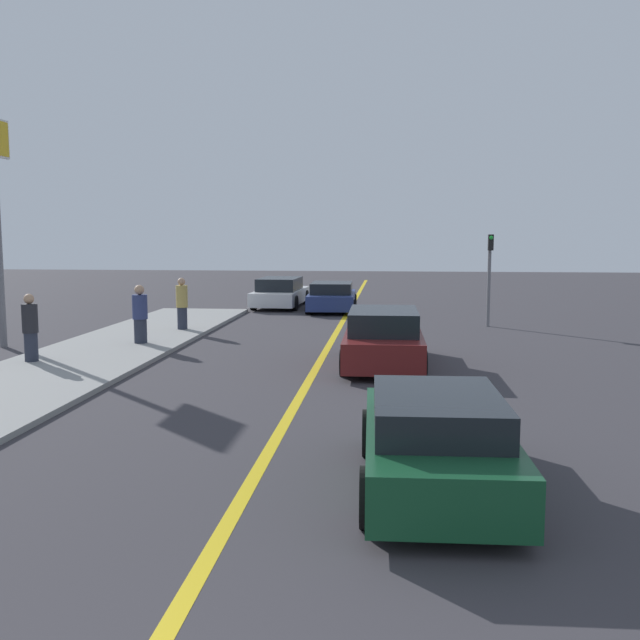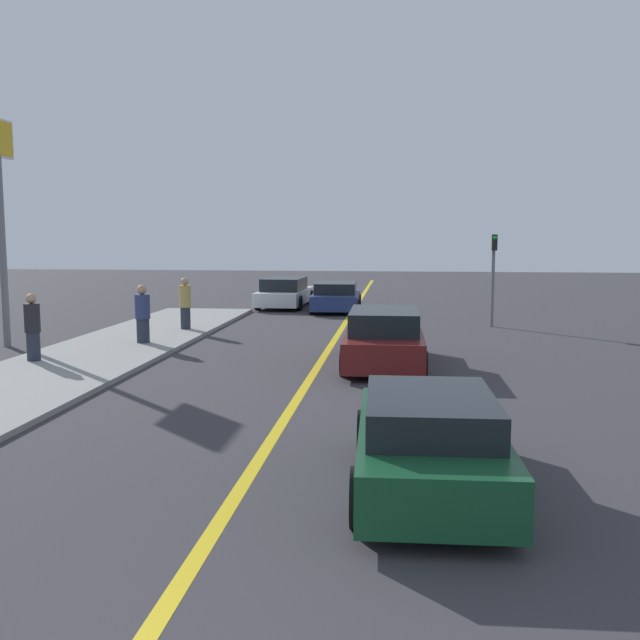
{
  "view_description": "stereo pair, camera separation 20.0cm",
  "coord_description": "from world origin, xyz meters",
  "px_view_note": "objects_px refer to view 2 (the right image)",
  "views": [
    {
      "loc": [
        1.81,
        -2.29,
        3.25
      ],
      "look_at": [
        0.22,
        13.45,
        1.33
      ],
      "focal_mm": 40.0,
      "sensor_mm": 36.0,
      "label": 1
    },
    {
      "loc": [
        2.01,
        -2.27,
        3.25
      ],
      "look_at": [
        0.22,
        13.45,
        1.33
      ],
      "focal_mm": 40.0,
      "sensor_mm": 36.0,
      "label": 2
    }
  ],
  "objects_px": {
    "car_near_right_lane": "(429,442)",
    "car_ahead_center": "(384,339)",
    "pedestrian_by_sign": "(185,304)",
    "traffic_light": "(493,269)",
    "car_far_distant": "(336,297)",
    "car_parked_left_lot": "(285,293)",
    "pedestrian_far_standing": "(143,314)",
    "pedestrian_mid_group": "(33,327)"
  },
  "relations": [
    {
      "from": "car_far_distant",
      "to": "pedestrian_mid_group",
      "type": "height_order",
      "value": "pedestrian_mid_group"
    },
    {
      "from": "pedestrian_mid_group",
      "to": "traffic_light",
      "type": "bearing_deg",
      "value": 35.56
    },
    {
      "from": "pedestrian_by_sign",
      "to": "pedestrian_far_standing",
      "type": "bearing_deg",
      "value": -96.02
    },
    {
      "from": "car_near_right_lane",
      "to": "traffic_light",
      "type": "relative_size",
      "value": 1.3
    },
    {
      "from": "car_near_right_lane",
      "to": "car_ahead_center",
      "type": "xyz_separation_m",
      "value": [
        -0.77,
        8.56,
        0.04
      ]
    },
    {
      "from": "car_ahead_center",
      "to": "traffic_light",
      "type": "height_order",
      "value": "traffic_light"
    },
    {
      "from": "car_parked_left_lot",
      "to": "pedestrian_mid_group",
      "type": "bearing_deg",
      "value": -102.8
    },
    {
      "from": "car_near_right_lane",
      "to": "car_far_distant",
      "type": "bearing_deg",
      "value": 96.71
    },
    {
      "from": "car_ahead_center",
      "to": "pedestrian_mid_group",
      "type": "bearing_deg",
      "value": -175.0
    },
    {
      "from": "car_ahead_center",
      "to": "car_parked_left_lot",
      "type": "relative_size",
      "value": 0.96
    },
    {
      "from": "pedestrian_mid_group",
      "to": "pedestrian_far_standing",
      "type": "relative_size",
      "value": 1.0
    },
    {
      "from": "car_near_right_lane",
      "to": "traffic_light",
      "type": "distance_m",
      "value": 16.74
    },
    {
      "from": "car_near_right_lane",
      "to": "pedestrian_mid_group",
      "type": "distance_m",
      "value": 12.19
    },
    {
      "from": "car_parked_left_lot",
      "to": "pedestrian_by_sign",
      "type": "distance_m",
      "value": 8.75
    },
    {
      "from": "pedestrian_mid_group",
      "to": "pedestrian_by_sign",
      "type": "xyz_separation_m",
      "value": [
        1.98,
        6.21,
        0.01
      ]
    },
    {
      "from": "car_near_right_lane",
      "to": "traffic_light",
      "type": "xyz_separation_m",
      "value": [
        2.8,
        16.45,
        1.4
      ]
    },
    {
      "from": "car_ahead_center",
      "to": "pedestrian_by_sign",
      "type": "distance_m",
      "value": 8.57
    },
    {
      "from": "pedestrian_by_sign",
      "to": "pedestrian_mid_group",
      "type": "bearing_deg",
      "value": -107.66
    },
    {
      "from": "car_ahead_center",
      "to": "pedestrian_mid_group",
      "type": "distance_m",
      "value": 8.72
    },
    {
      "from": "car_parked_left_lot",
      "to": "pedestrian_mid_group",
      "type": "xyz_separation_m",
      "value": [
        -3.91,
        -14.74,
        0.31
      ]
    },
    {
      "from": "pedestrian_by_sign",
      "to": "traffic_light",
      "type": "xyz_separation_m",
      "value": [
        10.27,
        2.55,
        1.07
      ]
    },
    {
      "from": "car_parked_left_lot",
      "to": "pedestrian_far_standing",
      "type": "distance_m",
      "value": 11.81
    },
    {
      "from": "car_ahead_center",
      "to": "traffic_light",
      "type": "relative_size",
      "value": 1.43
    },
    {
      "from": "car_near_right_lane",
      "to": "pedestrian_mid_group",
      "type": "relative_size",
      "value": 2.51
    },
    {
      "from": "car_ahead_center",
      "to": "pedestrian_by_sign",
      "type": "relative_size",
      "value": 2.73
    },
    {
      "from": "pedestrian_by_sign",
      "to": "car_near_right_lane",
      "type": "bearing_deg",
      "value": -61.75
    },
    {
      "from": "car_near_right_lane",
      "to": "car_ahead_center",
      "type": "height_order",
      "value": "car_ahead_center"
    },
    {
      "from": "car_far_distant",
      "to": "pedestrian_by_sign",
      "type": "bearing_deg",
      "value": -123.61
    },
    {
      "from": "pedestrian_mid_group",
      "to": "pedestrian_far_standing",
      "type": "xyz_separation_m",
      "value": [
        1.65,
        3.15,
        -0.01
      ]
    },
    {
      "from": "car_far_distant",
      "to": "pedestrian_far_standing",
      "type": "height_order",
      "value": "pedestrian_far_standing"
    },
    {
      "from": "car_parked_left_lot",
      "to": "pedestrian_by_sign",
      "type": "height_order",
      "value": "pedestrian_by_sign"
    },
    {
      "from": "car_parked_left_lot",
      "to": "pedestrian_mid_group",
      "type": "distance_m",
      "value": 15.25
    },
    {
      "from": "car_parked_left_lot",
      "to": "car_near_right_lane",
      "type": "bearing_deg",
      "value": -74.07
    },
    {
      "from": "car_parked_left_lot",
      "to": "car_far_distant",
      "type": "bearing_deg",
      "value": -29.6
    },
    {
      "from": "pedestrian_mid_group",
      "to": "traffic_light",
      "type": "distance_m",
      "value": 15.1
    },
    {
      "from": "pedestrian_far_standing",
      "to": "car_near_right_lane",
      "type": "bearing_deg",
      "value": -54.3
    },
    {
      "from": "car_near_right_lane",
      "to": "car_ahead_center",
      "type": "distance_m",
      "value": 8.6
    },
    {
      "from": "car_parked_left_lot",
      "to": "pedestrian_far_standing",
      "type": "xyz_separation_m",
      "value": [
        -2.26,
        -11.59,
        0.31
      ]
    },
    {
      "from": "car_far_distant",
      "to": "car_ahead_center",
      "type": "bearing_deg",
      "value": -81.07
    },
    {
      "from": "pedestrian_mid_group",
      "to": "pedestrian_by_sign",
      "type": "distance_m",
      "value": 6.51
    },
    {
      "from": "pedestrian_far_standing",
      "to": "pedestrian_by_sign",
      "type": "bearing_deg",
      "value": 83.98
    },
    {
      "from": "traffic_light",
      "to": "car_far_distant",
      "type": "bearing_deg",
      "value": 142.8
    }
  ]
}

